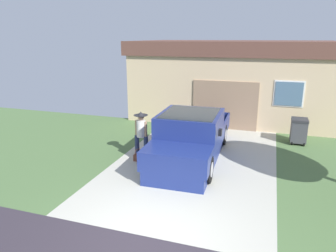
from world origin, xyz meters
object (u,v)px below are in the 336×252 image
wheeled_trash_bin (299,130)px  person_with_hat (141,132)px  pickup_truck (190,139)px  house_with_garage (233,78)px  handbag (139,157)px

wheeled_trash_bin → person_with_hat: bearing=-147.6°
pickup_truck → person_with_hat: bearing=12.1°
house_with_garage → handbag: bearing=-104.9°
person_with_hat → house_with_garage: (2.13, 7.57, 1.02)m
pickup_truck → person_with_hat: size_ratio=3.39×
handbag → wheeled_trash_bin: size_ratio=0.44×
pickup_truck → house_with_garage: size_ratio=0.56×
handbag → wheeled_trash_bin: wheeled_trash_bin is taller
handbag → house_with_garage: (2.10, 7.86, 1.83)m
person_with_hat → wheeled_trash_bin: 6.26m
pickup_truck → wheeled_trash_bin: 4.68m
handbag → house_with_garage: house_with_garage is taller
pickup_truck → wheeled_trash_bin: size_ratio=5.56×
pickup_truck → person_with_hat: 1.70m
pickup_truck → handbag: (-1.60, -0.69, -0.62)m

